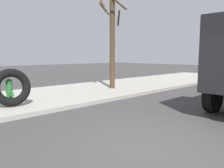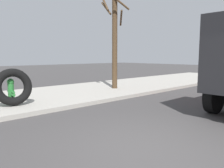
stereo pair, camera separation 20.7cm
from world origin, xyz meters
TOP-DOWN VIEW (x-y plane):
  - ground_plane at (0.00, 0.00)m, footprint 80.00×80.00m
  - sidewalk_curb at (0.00, 6.50)m, footprint 36.00×5.00m
  - fire_hydrant at (-0.75, 5.45)m, footprint 0.23×0.53m
  - loose_tire at (-0.76, 5.23)m, footprint 1.31×0.59m
  - bare_tree at (4.67, 5.95)m, footprint 1.25×1.47m

SIDE VIEW (x-z plane):
  - ground_plane at x=0.00m, z-range 0.00..0.00m
  - sidewalk_curb at x=0.00m, z-range 0.00..0.15m
  - fire_hydrant at x=-0.75m, z-range 0.18..1.11m
  - loose_tire at x=-0.76m, z-range 0.15..1.45m
  - bare_tree at x=4.67m, z-range 0.33..5.78m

